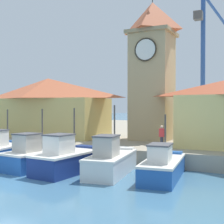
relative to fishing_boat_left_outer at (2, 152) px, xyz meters
The scene contains 11 objects.
ground_plane 5.90m from the fishing_boat_left_outer, 42.19° to the right, with size 300.00×300.00×0.00m, color teal.
quay_wharf 23.64m from the fishing_boat_left_outer, 79.45° to the left, with size 120.00×40.00×1.02m, color #9E937F.
fishing_boat_left_outer is the anchor object (origin of this frame).
fishing_boat_left_inner 3.23m from the fishing_boat_left_outer, ahead, with size 2.54×4.57×3.76m.
fishing_boat_mid_left 5.74m from the fishing_boat_left_outer, ahead, with size 2.49×4.91×3.82m.
fishing_boat_center 8.24m from the fishing_boat_left_outer, ahead, with size 2.57×5.16×4.00m.
fishing_boat_mid_right 11.25m from the fishing_boat_left_outer, ahead, with size 2.37×5.27×3.48m.
clock_tower 14.10m from the fishing_boat_left_outer, 54.19° to the left, with size 3.78×3.78×13.55m.
warehouse_left 9.60m from the fishing_boat_left_outer, 108.03° to the left, with size 11.77×5.45×5.61m.
port_crane_near 26.41m from the fishing_boat_left_outer, 68.59° to the left, with size 3.39×10.18×16.78m.
dock_worker_near_tower 10.96m from the fishing_boat_left_outer, 24.25° to the left, with size 0.34×0.22×1.62m.
Camera 1 is at (11.89, -11.87, 3.94)m, focal length 50.00 mm.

